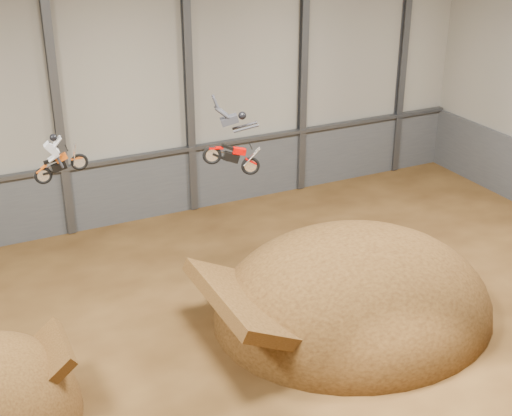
{
  "coord_description": "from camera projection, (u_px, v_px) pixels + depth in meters",
  "views": [
    {
      "loc": [
        -9.18,
        -18.58,
        16.19
      ],
      "look_at": [
        1.86,
        4.0,
        4.77
      ],
      "focal_mm": 50.0,
      "sensor_mm": 36.0,
      "label": 1
    }
  ],
  "objects": [
    {
      "name": "landing_ramp",
      "position": [
        353.0,
        312.0,
        29.59
      ],
      "size": [
        11.83,
        10.46,
        6.82
      ],
      "primitive_type": "ellipsoid",
      "color": "#3F260F",
      "rests_on": "ground"
    },
    {
      "name": "fmx_rider_a",
      "position": [
        62.0,
        153.0,
        23.99
      ],
      "size": [
        2.27,
        0.87,
        2.1
      ],
      "primitive_type": null,
      "rotation": [
        0.0,
        -0.26,
        -0.07
      ],
      "color": "#D55412"
    },
    {
      "name": "lower_band_back",
      "position": [
        132.0,
        189.0,
        37.03
      ],
      "size": [
        39.8,
        0.18,
        3.5
      ],
      "primitive_type": "cube",
      "color": "#4E5156",
      "rests_on": "ground"
    },
    {
      "name": "fmx_rider_b",
      "position": [
        228.0,
        137.0,
        27.33
      ],
      "size": [
        3.87,
        1.96,
        3.51
      ],
      "primitive_type": null,
      "rotation": [
        0.0,
        0.34,
        -0.3
      ],
      "color": "#C20300"
    },
    {
      "name": "steel_column_5",
      "position": [
        403.0,
        58.0,
        41.44
      ],
      "size": [
        0.4,
        0.36,
        13.9
      ],
      "primitive_type": "cube",
      "color": "#47494F",
      "rests_on": "ground"
    },
    {
      "name": "steel_rail",
      "position": [
        130.0,
        158.0,
        36.16
      ],
      "size": [
        39.8,
        0.35,
        0.2
      ],
      "primitive_type": "cube",
      "color": "#47494F",
      "rests_on": "lower_band_back"
    },
    {
      "name": "floor",
      "position": [
        258.0,
        379.0,
        25.57
      ],
      "size": [
        40.0,
        40.0,
        0.0
      ],
      "primitive_type": "plane",
      "color": "#432A12",
      "rests_on": "ground"
    },
    {
      "name": "back_wall",
      "position": [
        124.0,
        90.0,
        34.94
      ],
      "size": [
        40.0,
        0.1,
        14.0
      ],
      "primitive_type": "cube",
      "color": "#9D988B",
      "rests_on": "ground"
    },
    {
      "name": "steel_column_3",
      "position": [
        189.0,
        84.0,
        36.11
      ],
      "size": [
        0.4,
        0.36,
        13.9
      ],
      "primitive_type": "cube",
      "color": "#47494F",
      "rests_on": "ground"
    },
    {
      "name": "takeoff_ramp",
      "position": [
        0.0,
        416.0,
        23.82
      ],
      "size": [
        5.4,
        6.23,
        5.4
      ],
      "primitive_type": "ellipsoid",
      "color": "#3F260F",
      "rests_on": "ground"
    },
    {
      "name": "steel_column_4",
      "position": [
        303.0,
        70.0,
        38.77
      ],
      "size": [
        0.4,
        0.36,
        13.9
      ],
      "primitive_type": "cube",
      "color": "#47494F",
      "rests_on": "ground"
    },
    {
      "name": "steel_column_2",
      "position": [
        56.0,
        99.0,
        33.44
      ],
      "size": [
        0.4,
        0.36,
        13.9
      ],
      "primitive_type": "cube",
      "color": "#47494F",
      "rests_on": "ground"
    }
  ]
}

